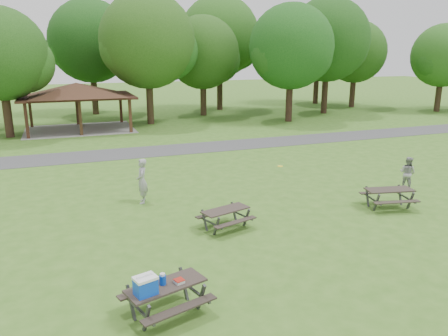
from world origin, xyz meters
TOP-DOWN VIEW (x-y plane):
  - ground at (0.00, 0.00)m, footprint 160.00×160.00m
  - asphalt_path at (0.00, 14.00)m, footprint 120.00×3.20m
  - pavilion at (-4.00, 24.00)m, footprint 8.60×7.01m
  - tree_row_d at (-8.92, 22.53)m, footprint 6.93×6.60m
  - tree_row_e at (2.10, 25.03)m, footprint 8.40×8.00m
  - tree_row_f at (8.09, 28.53)m, footprint 7.35×7.00m
  - tree_row_g at (14.09, 22.03)m, footprint 7.77×7.40m
  - tree_row_h at (20.10, 25.53)m, footprint 8.61×8.20m
  - tree_row_i at (26.08, 29.03)m, footprint 7.14×6.80m
  - tree_row_j at (32.08, 22.53)m, footprint 6.72×6.40m
  - tree_deep_b at (-1.90, 33.03)m, footprint 8.40×8.00m
  - tree_deep_c at (11.10, 32.03)m, footprint 8.82×8.40m
  - tree_deep_d at (24.10, 33.53)m, footprint 8.40×8.00m
  - picnic_table_near at (-3.54, -3.84)m, footprint 2.24×1.99m
  - picnic_table_middle at (-0.17, 0.70)m, footprint 2.05×1.81m
  - picnic_table_far at (6.74, 0.40)m, footprint 2.14×1.85m
  - frisbee_in_flight at (3.34, 3.32)m, footprint 0.29×0.29m
  - frisbee_thrower at (-2.44, 4.49)m, footprint 0.58×0.76m
  - frisbee_catcher at (9.25, 2.13)m, footprint 0.80×0.90m

SIDE VIEW (x-z plane):
  - ground at x=0.00m, z-range 0.00..0.00m
  - asphalt_path at x=0.00m, z-range 0.00..0.02m
  - picnic_table_middle at x=-0.17m, z-range 0.18..0.93m
  - picnic_table_far at x=6.74m, z-range 0.19..1.00m
  - picnic_table_near at x=-3.54m, z-range 0.10..1.41m
  - frisbee_catcher at x=9.25m, z-range 0.00..1.52m
  - frisbee_thrower at x=-2.44m, z-range 0.00..1.88m
  - frisbee_in_flight at x=3.34m, z-range 1.32..1.34m
  - pavilion at x=-4.00m, z-range 1.18..4.94m
  - tree_row_j at x=32.08m, z-range 1.08..10.04m
  - tree_row_d at x=-8.92m, z-range 1.13..10.41m
  - tree_row_f at x=8.09m, z-range 1.06..10.62m
  - tree_row_i at x=26.08m, z-range 1.15..10.67m
  - tree_row_g at x=14.09m, z-range 1.20..11.46m
  - tree_row_e at x=2.10m, z-range 1.27..12.29m
  - tree_deep_b at x=-1.90m, z-range 1.32..12.45m
  - tree_row_h at x=20.10m, z-range 1.34..12.71m
  - tree_deep_d at x=24.10m, z-range 1.39..12.66m
  - tree_deep_c at x=11.10m, z-range 1.49..13.39m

